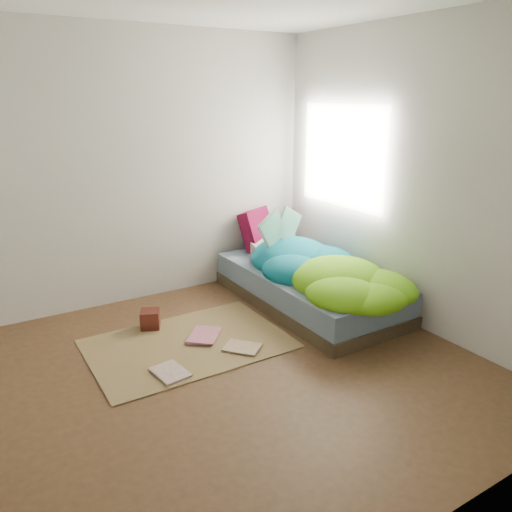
% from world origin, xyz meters
% --- Properties ---
extents(ground, '(3.50, 3.50, 0.00)m').
position_xyz_m(ground, '(0.00, 0.00, 0.00)').
color(ground, '#412E19').
rests_on(ground, ground).
extents(room_walls, '(3.54, 3.54, 2.62)m').
position_xyz_m(room_walls, '(0.01, 0.01, 1.63)').
color(room_walls, beige).
rests_on(room_walls, ground).
extents(bed, '(1.00, 2.00, 0.34)m').
position_xyz_m(bed, '(1.22, 0.72, 0.17)').
color(bed, '#332C1C').
rests_on(bed, ground).
extents(duvet, '(0.96, 1.84, 0.34)m').
position_xyz_m(duvet, '(1.22, 0.50, 0.51)').
color(duvet, '#08677D').
rests_on(duvet, bed).
extents(rug, '(1.60, 1.10, 0.01)m').
position_xyz_m(rug, '(-0.15, 0.55, 0.01)').
color(rug, brown).
rests_on(rug, ground).
extents(pillow_floral, '(0.61, 0.42, 0.13)m').
position_xyz_m(pillow_floral, '(1.30, 1.42, 0.40)').
color(pillow_floral, silver).
rests_on(pillow_floral, bed).
extents(pillow_magenta, '(0.45, 0.33, 0.44)m').
position_xyz_m(pillow_magenta, '(1.19, 1.63, 0.56)').
color(pillow_magenta, '#4B052E').
rests_on(pillow_magenta, bed).
extents(open_book, '(0.50, 0.21, 0.29)m').
position_xyz_m(open_book, '(1.11, 1.05, 0.83)').
color(open_book, '#3B8A2D').
rests_on(open_book, duvet).
extents(wooden_box, '(0.21, 0.21, 0.16)m').
position_xyz_m(wooden_box, '(-0.31, 1.00, 0.09)').
color(wooden_box, '#3C160D').
rests_on(wooden_box, rug).
extents(floor_book_a, '(0.25, 0.31, 0.02)m').
position_xyz_m(floor_book_a, '(-0.57, 0.17, 0.02)').
color(floor_book_a, beige).
rests_on(floor_book_a, rug).
extents(floor_book_b, '(0.40, 0.40, 0.03)m').
position_xyz_m(floor_book_b, '(-0.08, 0.66, 0.03)').
color(floor_book_b, '#C67282').
rests_on(floor_book_b, rug).
extents(floor_book_c, '(0.34, 0.35, 0.02)m').
position_xyz_m(floor_book_c, '(0.10, 0.16, 0.02)').
color(floor_book_c, tan).
rests_on(floor_book_c, rug).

